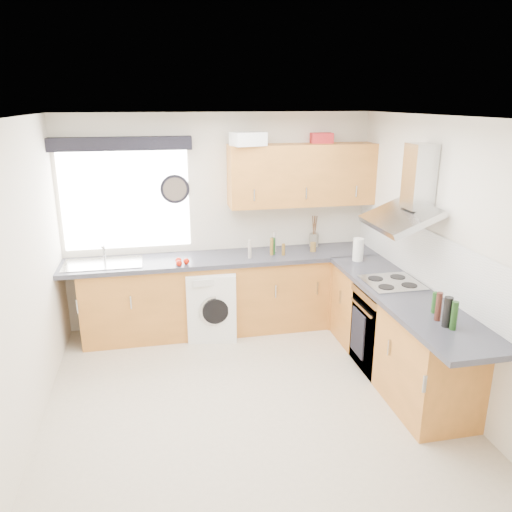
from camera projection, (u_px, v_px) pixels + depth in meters
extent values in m
plane|color=beige|center=(248.00, 399.00, 4.59)|extent=(3.60, 3.60, 0.00)
cube|color=white|center=(246.00, 117.00, 3.84)|extent=(3.60, 3.60, 0.02)
cube|color=silver|center=(219.00, 222.00, 5.90)|extent=(3.60, 0.02, 2.50)
cube|color=silver|center=(313.00, 384.00, 2.53)|extent=(3.60, 0.02, 2.50)
cube|color=silver|center=(20.00, 286.00, 3.87)|extent=(0.02, 3.60, 2.50)
cube|color=silver|center=(440.00, 257.00, 4.56)|extent=(0.02, 3.60, 2.50)
cube|color=white|center=(126.00, 200.00, 5.60)|extent=(1.40, 0.02, 1.10)
cube|color=black|center=(121.00, 144.00, 5.32)|extent=(1.50, 0.18, 0.14)
cube|color=white|center=(422.00, 255.00, 4.86)|extent=(0.01, 3.00, 0.54)
cube|color=#A96727|center=(216.00, 296.00, 5.85)|extent=(3.00, 0.58, 0.86)
cube|color=#A96727|center=(344.00, 286.00, 6.15)|extent=(0.60, 0.60, 0.86)
cube|color=#A96727|center=(396.00, 334.00, 4.89)|extent=(0.58, 2.10, 0.86)
cube|color=#2E2F38|center=(223.00, 259.00, 5.73)|extent=(3.60, 0.62, 0.05)
cube|color=#2E2F38|center=(407.00, 297.00, 4.61)|extent=(0.62, 2.42, 0.05)
cube|color=black|center=(388.00, 328.00, 5.03)|extent=(0.56, 0.58, 0.85)
cube|color=#B3B4B6|center=(392.00, 283.00, 4.88)|extent=(0.52, 0.52, 0.01)
cube|color=#A96727|center=(302.00, 175.00, 5.75)|extent=(1.70, 0.35, 0.70)
cube|color=white|center=(212.00, 302.00, 5.75)|extent=(0.62, 0.60, 0.80)
cylinder|color=black|center=(175.00, 189.00, 5.66)|extent=(0.33, 0.04, 0.33)
cube|color=white|center=(248.00, 139.00, 5.40)|extent=(0.40, 0.33, 0.15)
cube|color=red|center=(321.00, 138.00, 5.77)|extent=(0.27, 0.24, 0.11)
cylinder|color=gray|center=(314.00, 240.00, 6.10)|extent=(0.12, 0.12, 0.16)
cylinder|color=white|center=(358.00, 250.00, 5.54)|extent=(0.14, 0.14, 0.26)
cylinder|color=brown|center=(283.00, 249.00, 5.75)|extent=(0.04, 0.04, 0.14)
cylinder|color=brown|center=(272.00, 247.00, 5.74)|extent=(0.04, 0.04, 0.20)
cylinder|color=olive|center=(313.00, 247.00, 5.90)|extent=(0.07, 0.07, 0.11)
cylinder|color=#A79C8F|center=(250.00, 249.00, 5.63)|extent=(0.04, 0.04, 0.21)
cylinder|color=#1A4A1D|center=(273.00, 246.00, 5.78)|extent=(0.05, 0.05, 0.20)
cylinder|color=#B2A497|center=(274.00, 241.00, 5.88)|extent=(0.04, 0.04, 0.24)
cylinder|color=black|center=(447.00, 312.00, 3.92)|extent=(0.07, 0.07, 0.25)
cylinder|color=#1E491A|center=(435.00, 303.00, 4.19)|extent=(0.06, 0.06, 0.18)
cylinder|color=#1B3C15|center=(454.00, 316.00, 3.87)|extent=(0.05, 0.05, 0.23)
cylinder|color=#462019|center=(439.00, 307.00, 4.03)|extent=(0.05, 0.05, 0.24)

